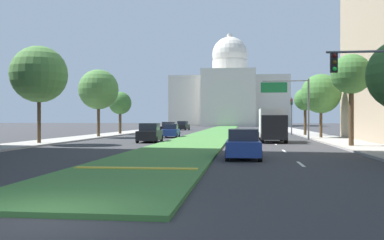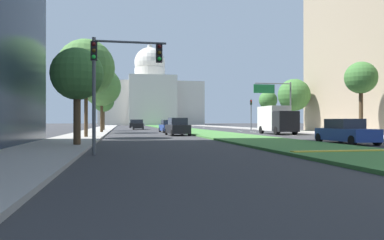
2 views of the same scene
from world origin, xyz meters
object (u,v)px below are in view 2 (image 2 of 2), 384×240
Objects in this scene: street_tree_right_mid at (361,78)px; sedan_midblock at (177,127)px; overhead_guide_sign at (277,97)px; sedan_lead_stopped at (346,132)px; box_truck_delivery at (277,119)px; street_tree_left_near at (77,75)px; street_tree_right_distant at (268,101)px; sedan_very_far at (134,124)px; street_tree_left_distant at (103,101)px; street_tree_left_far at (102,87)px; sedan_distant at (168,127)px; traffic_light_near_left at (113,70)px; street_tree_right_far at (294,95)px; capitol_building at (150,99)px; street_tree_left_mid at (86,68)px; sedan_far_horizon at (138,125)px; traffic_light_far_right at (251,110)px.

street_tree_right_mid is 1.57× the size of sedan_midblock.
overhead_guide_sign is at bearing 105.03° from street_tree_right_mid.
sedan_lead_stopped is 17.55m from box_truck_delivery.
street_tree_left_near is (-22.03, -22.18, -0.46)m from overhead_guide_sign.
street_tree_left_near is at bearing -158.51° from street_tree_right_mid.
street_tree_right_distant is 34.05m from sedan_very_far.
street_tree_left_distant reaches higher than street_tree_left_near.
street_tree_right_distant is at bearing 76.22° from sedan_lead_stopped.
street_tree_left_distant is at bearing 114.26° from sedan_midblock.
street_tree_left_near is 0.89× the size of box_truck_delivery.
street_tree_left_far is 9.84m from sedan_distant.
traffic_light_near_left is at bearing -128.05° from box_truck_delivery.
street_tree_left_near is 35.63m from street_tree_right_far.
capitol_building is at bearing 82.51° from sedan_very_far.
street_tree_left_mid reaches higher than street_tree_right_far.
box_truck_delivery is at bearing 7.88° from sedan_midblock.
street_tree_left_far is 1.70× the size of sedan_far_horizon.
box_truck_delivery is (20.25, 6.57, -4.38)m from street_tree_left_mid.
box_truck_delivery is (-5.88, -7.63, -3.36)m from street_tree_right_far.
overhead_guide_sign is 25.36m from street_tree_left_distant.
street_tree_right_distant is (25.23, -1.95, 0.27)m from street_tree_left_distant.
sedan_far_horizon is (-19.73, 10.28, -3.87)m from street_tree_right_distant.
sedan_lead_stopped is at bearing -71.72° from sedan_distant.
sedan_distant is 14.30m from box_truck_delivery.
street_tree_left_far is (-22.03, 2.12, 1.06)m from overhead_guide_sign.
street_tree_left_mid is (-24.20, -25.96, 2.74)m from traffic_light_far_right.
street_tree_right_mid is 1.52× the size of sedan_very_far.
overhead_guide_sign is 4.43m from street_tree_right_far.
sedan_lead_stopped is (-5.05, -22.36, -3.85)m from overhead_guide_sign.
street_tree_right_distant is at bearing -81.60° from capitol_building.
traffic_light_far_right is 26.71m from street_tree_right_mid.
traffic_light_far_right is (11.17, -79.90, -6.33)m from capitol_building.
street_tree_left_mid is 1.80× the size of sedan_far_horizon.
street_tree_right_distant is at bearing -73.56° from traffic_light_far_right.
traffic_light_far_right is 29.78m from sedan_very_far.
street_tree_left_mid is at bearing -100.15° from sedan_far_horizon.
street_tree_right_mid is at bearing -67.79° from sedan_very_far.
capitol_building reaches higher than traffic_light_far_right.
box_truck_delivery reaches higher than sedan_far_horizon.
sedan_far_horizon is at bearing 138.94° from street_tree_right_far.
street_tree_left_distant reaches higher than sedan_lead_stopped.
street_tree_left_mid reaches higher than overhead_guide_sign.
capitol_building is 99.87m from box_truck_delivery.
street_tree_left_mid is at bearing -150.16° from sedan_midblock.
sedan_distant is at bearing -158.67° from street_tree_right_distant.
sedan_lead_stopped is 27.36m from sedan_distant.
capitol_building is 117.22m from street_tree_left_near.
sedan_very_far is at bearing 101.29° from sedan_lead_stopped.
street_tree_right_mid is at bearing -89.04° from street_tree_right_distant.
street_tree_right_mid is at bearing -17.93° from sedan_midblock.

